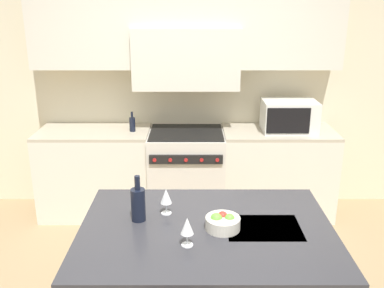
# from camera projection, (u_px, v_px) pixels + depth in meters

# --- Properties ---
(back_cabinetry) EXTENTS (10.00, 0.46, 2.70)m
(back_cabinetry) POSITION_uv_depth(u_px,v_px,m) (184.00, 64.00, 4.44)
(back_cabinetry) COLOR beige
(back_cabinetry) RESTS_ON ground_plane
(back_counter) EXTENTS (3.07, 0.62, 0.93)m
(back_counter) POSITION_uv_depth(u_px,v_px,m) (185.00, 172.00, 4.55)
(back_counter) COLOR silver
(back_counter) RESTS_ON ground_plane
(range_stove) EXTENTS (0.77, 0.70, 0.92)m
(range_stove) POSITION_uv_depth(u_px,v_px,m) (185.00, 173.00, 4.54)
(range_stove) COLOR beige
(range_stove) RESTS_ON ground_plane
(microwave) EXTENTS (0.54, 0.39, 0.31)m
(microwave) POSITION_uv_depth(u_px,v_px,m) (287.00, 116.00, 4.36)
(microwave) COLOR silver
(microwave) RESTS_ON back_counter
(wine_bottle) EXTENTS (0.09, 0.09, 0.29)m
(wine_bottle) POSITION_uv_depth(u_px,v_px,m) (136.00, 204.00, 2.60)
(wine_bottle) COLOR black
(wine_bottle) RESTS_ON kitchen_island
(wine_glass_near) EXTENTS (0.07, 0.07, 0.17)m
(wine_glass_near) POSITION_uv_depth(u_px,v_px,m) (185.00, 227.00, 2.32)
(wine_glass_near) COLOR white
(wine_glass_near) RESTS_ON kitchen_island
(wine_glass_far) EXTENTS (0.07, 0.07, 0.17)m
(wine_glass_far) POSITION_uv_depth(u_px,v_px,m) (164.00, 197.00, 2.68)
(wine_glass_far) COLOR white
(wine_glass_far) RESTS_ON kitchen_island
(fruit_bowl) EXTENTS (0.21, 0.21, 0.10)m
(fruit_bowl) POSITION_uv_depth(u_px,v_px,m) (221.00, 222.00, 2.52)
(fruit_bowl) COLOR silver
(fruit_bowl) RESTS_ON kitchen_island
(oil_bottle_on_counter) EXTENTS (0.06, 0.06, 0.20)m
(oil_bottle_on_counter) POSITION_uv_depth(u_px,v_px,m) (130.00, 124.00, 4.36)
(oil_bottle_on_counter) COLOR black
(oil_bottle_on_counter) RESTS_ON back_counter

